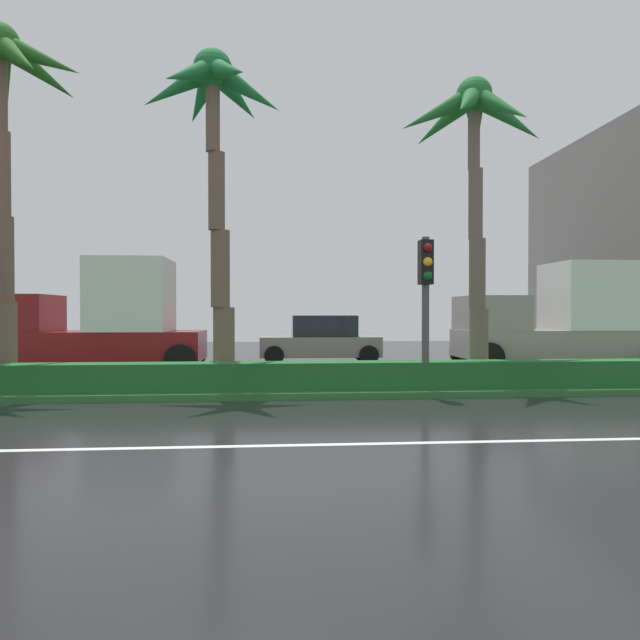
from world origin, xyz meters
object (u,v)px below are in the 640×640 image
object	(u,v)px
palm_tree_centre_left	(215,125)
car_in_traffic_leading	(321,340)
traffic_signal_median_right	(426,285)
palm_tree_centre	(473,140)
box_truck_lead	(99,322)
box_truck_following	(558,321)
palm_tree_mid_left	(0,102)

from	to	relation	value
palm_tree_centre_left	car_in_traffic_leading	bearing A→B (deg)	66.90
traffic_signal_median_right	palm_tree_centre	bearing A→B (deg)	48.76
palm_tree_centre	traffic_signal_median_right	bearing A→B (deg)	-131.24
palm_tree_centre_left	traffic_signal_median_right	world-z (taller)	palm_tree_centre_left
palm_tree_centre_left	traffic_signal_median_right	size ratio (longest dim) A/B	2.34
palm_tree_centre_left	box_truck_lead	size ratio (longest dim) A/B	1.21
traffic_signal_median_right	box_truck_following	xyz separation A→B (m)	(6.03, 5.94, -0.89)
palm_tree_centre_left	box_truck_following	world-z (taller)	palm_tree_centre_left
palm_tree_centre	palm_tree_mid_left	bearing A→B (deg)	-176.92
palm_tree_centre_left	box_truck_lead	xyz separation A→B (m)	(-3.95, 4.46, -4.64)
box_truck_following	car_in_traffic_leading	bearing A→B (deg)	-18.63
box_truck_following	palm_tree_centre_left	bearing A→B (deg)	23.52
palm_tree_mid_left	traffic_signal_median_right	world-z (taller)	palm_tree_mid_left
palm_tree_centre	box_truck_following	distance (m)	7.47
palm_tree_centre	traffic_signal_median_right	distance (m)	4.59
palm_tree_centre	palm_tree_centre_left	bearing A→B (deg)	-173.88
palm_tree_centre_left	box_truck_following	xyz separation A→B (m)	(10.67, 4.65, -4.64)
box_truck_lead	car_in_traffic_leading	distance (m)	7.58
palm_tree_centre_left	box_truck_following	bearing A→B (deg)	23.52
palm_tree_centre_left	palm_tree_centre	size ratio (longest dim) A/B	1.02
palm_tree_centre_left	box_truck_following	size ratio (longest dim) A/B	1.21
box_truck_lead	car_in_traffic_leading	bearing A→B (deg)	-158.62
palm_tree_centre_left	traffic_signal_median_right	bearing A→B (deg)	-15.59
palm_tree_mid_left	palm_tree_centre_left	xyz separation A→B (m)	(4.82, -0.08, -0.41)
box_truck_lead	palm_tree_mid_left	bearing A→B (deg)	78.72
box_truck_lead	car_in_traffic_leading	size ratio (longest dim) A/B	1.49
car_in_traffic_leading	box_truck_following	distance (m)	8.05
palm_tree_mid_left	car_in_traffic_leading	bearing A→B (deg)	42.07
palm_tree_mid_left	palm_tree_centre_left	size ratio (longest dim) A/B	1.06
box_truck_following	box_truck_lead	bearing A→B (deg)	0.73
palm_tree_mid_left	box_truck_lead	world-z (taller)	palm_tree_mid_left
palm_tree_centre_left	palm_tree_centre	xyz separation A→B (m)	(6.38, 0.68, 0.02)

